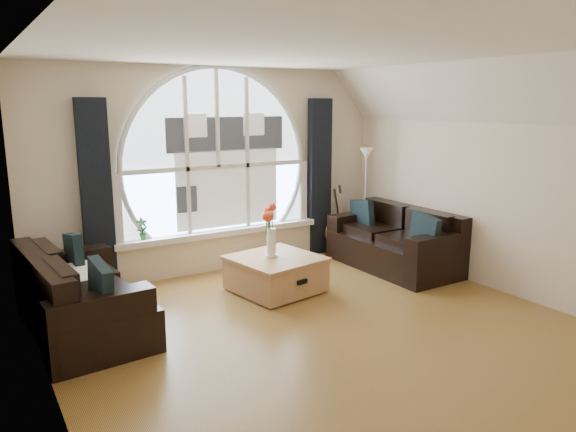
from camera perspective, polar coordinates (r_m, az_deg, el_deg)
The scene contains 20 objects.
ground at distance 5.43m, azimuth 5.07°, elevation -12.62°, with size 5.00×5.50×0.01m, color brown.
ceiling at distance 4.96m, azimuth 5.66°, elevation 17.08°, with size 5.00×5.50×0.01m, color silver.
wall_back at distance 7.39m, azimuth -7.51°, elevation 4.79°, with size 5.00×0.01×2.70m, color beige.
wall_left at distance 4.08m, azimuth -24.11°, elevation -1.81°, with size 0.01×5.50×2.70m, color beige.
wall_right at distance 6.80m, azimuth 22.55°, elevation 3.39°, with size 0.01×5.50×2.70m, color beige.
attic_slope at distance 6.50m, azimuth 21.65°, elevation 11.97°, with size 0.92×5.50×0.72m, color silver.
arched_window at distance 7.33m, azimuth -7.47°, elevation 6.90°, with size 2.60×0.06×2.15m, color silver.
window_sill at distance 7.44m, azimuth -7.03°, elevation -1.72°, with size 2.90×0.22×0.08m, color white.
window_frame at distance 7.30m, azimuth -7.38°, elevation 6.88°, with size 2.76×0.08×2.15m, color white.
neighbor_house at distance 7.39m, azimuth -6.33°, elevation 5.99°, with size 1.70×0.02×1.50m, color silver.
curtain_left at distance 6.81m, azimuth -19.44°, elevation 1.93°, with size 0.35×0.12×2.30m, color black.
curtain_right at distance 8.09m, azimuth 3.32°, elevation 4.04°, with size 0.35×0.12×2.30m, color black.
sofa_left at distance 5.78m, azimuth -20.73°, elevation -7.55°, with size 0.92×1.84×0.82m, color black.
sofa_right at distance 7.59m, azimuth 10.98°, elevation -2.44°, with size 0.92×1.85×0.82m, color black.
coffee_chest at distance 6.58m, azimuth -1.30°, elevation -5.94°, with size 0.96×0.96×0.47m, color #A77548.
throw_blanket at distance 5.99m, azimuth -21.54°, elevation -5.93°, with size 0.55×0.55×0.10m, color silver.
vase_flowers at distance 6.43m, azimuth -1.77°, elevation -0.97°, with size 0.24×0.24×0.70m, color white.
floor_lamp at distance 8.08m, azimuth 8.07°, elevation 1.42°, with size 0.24×0.24×1.60m, color #B2B2B2.
guitar at distance 8.14m, azimuth 4.86°, elevation -0.36°, with size 0.36×0.24×1.06m, color brown.
potted_plant at distance 7.04m, azimuth -15.05°, elevation -1.30°, with size 0.15×0.10×0.28m, color #1E6023.
Camera 1 is at (-2.96, -3.96, 2.24)m, focal length 33.91 mm.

